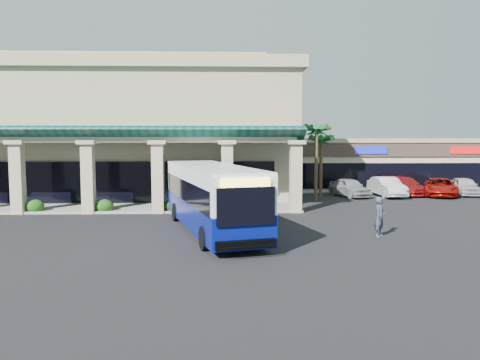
{
  "coord_description": "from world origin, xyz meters",
  "views": [
    {
      "loc": [
        1.28,
        -25.25,
        4.82
      ],
      "look_at": [
        2.32,
        4.7,
        2.2
      ],
      "focal_mm": 35.0,
      "sensor_mm": 36.0,
      "label": 1
    }
  ],
  "objects_px": {
    "pedestrian": "(380,217)",
    "car_extra": "(464,186)",
    "car_white": "(387,187)",
    "car_gray": "(440,187)",
    "car_red": "(405,186)",
    "car_silver": "(349,187)",
    "transit_bus": "(211,199)"
  },
  "relations": [
    {
      "from": "car_silver",
      "to": "car_red",
      "type": "xyz_separation_m",
      "value": [
        5.18,
        1.23,
        -0.01
      ]
    },
    {
      "from": "car_silver",
      "to": "car_gray",
      "type": "relative_size",
      "value": 0.84
    },
    {
      "from": "car_white",
      "to": "car_silver",
      "type": "bearing_deg",
      "value": 176.6
    },
    {
      "from": "car_extra",
      "to": "car_silver",
      "type": "bearing_deg",
      "value": -165.52
    },
    {
      "from": "car_red",
      "to": "car_gray",
      "type": "bearing_deg",
      "value": -27.35
    },
    {
      "from": "pedestrian",
      "to": "car_extra",
      "type": "distance_m",
      "value": 21.21
    },
    {
      "from": "pedestrian",
      "to": "car_white",
      "type": "bearing_deg",
      "value": 18.39
    },
    {
      "from": "car_white",
      "to": "car_extra",
      "type": "bearing_deg",
      "value": 2.31
    },
    {
      "from": "transit_bus",
      "to": "car_red",
      "type": "distance_m",
      "value": 22.73
    },
    {
      "from": "car_white",
      "to": "pedestrian",
      "type": "bearing_deg",
      "value": -113.53
    },
    {
      "from": "car_extra",
      "to": "car_white",
      "type": "bearing_deg",
      "value": -163.75
    },
    {
      "from": "car_white",
      "to": "car_extra",
      "type": "height_order",
      "value": "car_white"
    },
    {
      "from": "car_silver",
      "to": "car_white",
      "type": "xyz_separation_m",
      "value": [
        3.16,
        -0.02,
        0.04
      ]
    },
    {
      "from": "transit_bus",
      "to": "car_gray",
      "type": "bearing_deg",
      "value": 22.44
    },
    {
      "from": "car_white",
      "to": "car_red",
      "type": "distance_m",
      "value": 2.37
    },
    {
      "from": "car_silver",
      "to": "car_white",
      "type": "height_order",
      "value": "car_white"
    },
    {
      "from": "car_white",
      "to": "car_gray",
      "type": "xyz_separation_m",
      "value": [
        4.68,
        0.16,
        -0.06
      ]
    },
    {
      "from": "car_gray",
      "to": "car_silver",
      "type": "bearing_deg",
      "value": -157.22
    },
    {
      "from": "pedestrian",
      "to": "car_gray",
      "type": "xyz_separation_m",
      "value": [
        10.68,
        16.24,
        -0.24
      ]
    },
    {
      "from": "pedestrian",
      "to": "car_extra",
      "type": "xyz_separation_m",
      "value": [
        13.02,
        16.74,
        -0.21
      ]
    },
    {
      "from": "car_red",
      "to": "car_gray",
      "type": "relative_size",
      "value": 0.97
    },
    {
      "from": "pedestrian",
      "to": "car_gray",
      "type": "height_order",
      "value": "pedestrian"
    },
    {
      "from": "car_white",
      "to": "car_red",
      "type": "xyz_separation_m",
      "value": [
        2.02,
        1.25,
        -0.05
      ]
    },
    {
      "from": "pedestrian",
      "to": "car_extra",
      "type": "relative_size",
      "value": 0.43
    },
    {
      "from": "pedestrian",
      "to": "car_silver",
      "type": "relative_size",
      "value": 0.43
    },
    {
      "from": "pedestrian",
      "to": "car_red",
      "type": "bearing_deg",
      "value": 14.02
    },
    {
      "from": "transit_bus",
      "to": "car_gray",
      "type": "distance_m",
      "value": 24.04
    },
    {
      "from": "car_red",
      "to": "car_gray",
      "type": "height_order",
      "value": "car_red"
    },
    {
      "from": "car_silver",
      "to": "car_extra",
      "type": "xyz_separation_m",
      "value": [
        10.18,
        0.64,
        -0.0
      ]
    },
    {
      "from": "pedestrian",
      "to": "car_white",
      "type": "height_order",
      "value": "pedestrian"
    },
    {
      "from": "car_extra",
      "to": "pedestrian",
      "type": "bearing_deg",
      "value": -116.99
    },
    {
      "from": "pedestrian",
      "to": "car_red",
      "type": "relative_size",
      "value": 0.37
    }
  ]
}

